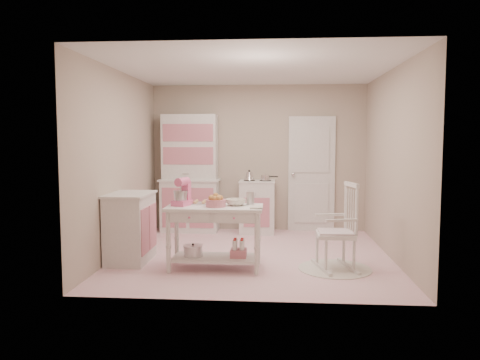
% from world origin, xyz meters
% --- Properties ---
extents(room_shell, '(3.84, 3.84, 2.62)m').
position_xyz_m(room_shell, '(0.00, 0.00, 1.65)').
color(room_shell, pink).
rests_on(room_shell, ground).
extents(door, '(0.82, 0.05, 2.04)m').
position_xyz_m(door, '(0.95, 1.87, 1.02)').
color(door, silver).
rests_on(door, ground).
extents(hutch, '(1.06, 0.50, 2.08)m').
position_xyz_m(hutch, '(-1.21, 1.66, 1.04)').
color(hutch, silver).
rests_on(hutch, ground).
extents(stove, '(0.62, 0.57, 0.92)m').
position_xyz_m(stove, '(-0.01, 1.61, 0.46)').
color(stove, silver).
rests_on(stove, ground).
extents(base_cabinet, '(0.54, 0.84, 0.92)m').
position_xyz_m(base_cabinet, '(-1.63, -0.45, 0.46)').
color(base_cabinet, silver).
rests_on(base_cabinet, ground).
extents(lace_rug, '(0.92, 0.92, 0.01)m').
position_xyz_m(lace_rug, '(1.06, -0.65, 0.01)').
color(lace_rug, white).
rests_on(lace_rug, ground).
extents(rocking_chair, '(0.63, 0.81, 1.10)m').
position_xyz_m(rocking_chair, '(1.06, -0.65, 0.55)').
color(rocking_chair, silver).
rests_on(rocking_chair, ground).
extents(work_table, '(1.20, 0.60, 0.80)m').
position_xyz_m(work_table, '(-0.45, -0.73, 0.40)').
color(work_table, silver).
rests_on(work_table, ground).
extents(stand_mixer, '(0.28, 0.33, 0.34)m').
position_xyz_m(stand_mixer, '(-0.87, -0.71, 0.97)').
color(stand_mixer, pink).
rests_on(stand_mixer, work_table).
extents(cookie_tray, '(0.34, 0.24, 0.02)m').
position_xyz_m(cookie_tray, '(-0.60, -0.55, 0.81)').
color(cookie_tray, silver).
rests_on(cookie_tray, work_table).
extents(bread_basket, '(0.25, 0.25, 0.09)m').
position_xyz_m(bread_basket, '(-0.43, -0.78, 0.85)').
color(bread_basket, '#CD7587').
rests_on(bread_basket, work_table).
extents(mixing_bowl, '(0.26, 0.26, 0.08)m').
position_xyz_m(mixing_bowl, '(-0.19, -0.65, 0.84)').
color(mixing_bowl, silver).
rests_on(mixing_bowl, work_table).
extents(metal_pitcher, '(0.10, 0.10, 0.17)m').
position_xyz_m(metal_pitcher, '(-0.01, -0.57, 0.89)').
color(metal_pitcher, silver).
rests_on(metal_pitcher, work_table).
extents(recipe_book, '(0.16, 0.21, 0.02)m').
position_xyz_m(recipe_book, '(-0.00, -0.85, 0.81)').
color(recipe_book, silver).
rests_on(recipe_book, work_table).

